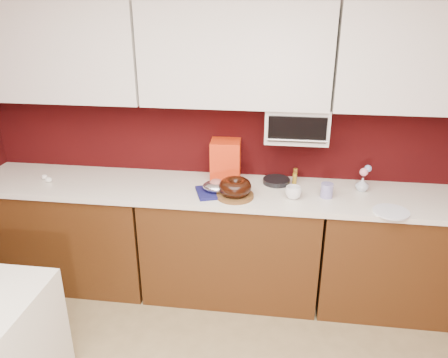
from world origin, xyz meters
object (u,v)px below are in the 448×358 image
flower_vase (362,184)px  bundt_cake (235,187)px  pandoro_box (226,160)px  coffee_mug (293,191)px  foil_ham_nest (216,186)px  toaster_oven (297,123)px  blue_jar (327,190)px

flower_vase → bundt_cake: bearing=-165.3°
bundt_cake → pandoro_box: 0.37m
coffee_mug → pandoro_box: bearing=149.2°
coffee_mug → flower_vase: (0.50, 0.20, 0.00)m
bundt_cake → foil_ham_nest: bearing=160.9°
foil_ham_nest → flower_vase: flower_vase is taller
foil_ham_nest → pandoro_box: pandoro_box is taller
toaster_oven → flower_vase: 0.65m
toaster_oven → bundt_cake: toaster_oven is taller
flower_vase → foil_ham_nest: bearing=-169.8°
foil_ham_nest → flower_vase: size_ratio=1.75×
toaster_oven → foil_ham_nest: size_ratio=2.26×
foil_ham_nest → pandoro_box: bearing=84.6°
foil_ham_nest → coffee_mug: size_ratio=1.82×
bundt_cake → blue_jar: (0.64, 0.09, -0.03)m
toaster_oven → flower_vase: size_ratio=3.96×
toaster_oven → pandoro_box: toaster_oven is taller
bundt_cake → blue_jar: size_ratio=2.25×
bundt_cake → flower_vase: 0.94m
toaster_oven → bundt_cake: size_ratio=1.94×
pandoro_box → flower_vase: 1.03m
toaster_oven → blue_jar: size_ratio=4.35×
flower_vase → toaster_oven: bearing=172.7°
flower_vase → coffee_mug: bearing=-157.9°
toaster_oven → foil_ham_nest: (-0.55, -0.25, -0.42)m
bundt_cake → foil_ham_nest: (-0.14, 0.05, -0.03)m
pandoro_box → foil_ham_nest: bearing=-98.4°
foil_ham_nest → coffee_mug: (0.55, -0.01, -0.00)m
blue_jar → flower_vase: bearing=29.1°
bundt_cake → flower_vase: bundt_cake is taller
toaster_oven → foil_ham_nest: bearing=-155.4°
toaster_oven → blue_jar: toaster_oven is taller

